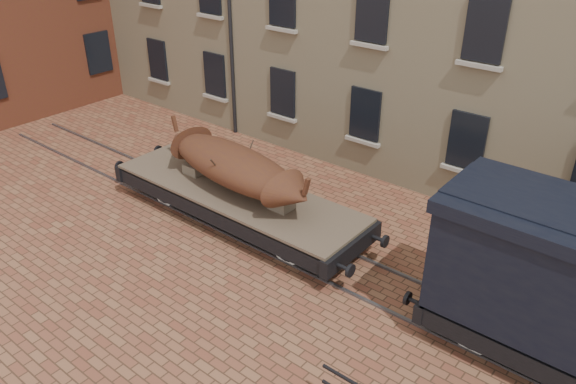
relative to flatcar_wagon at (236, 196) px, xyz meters
The scene contains 4 objects.
ground 3.76m from the flatcar_wagon, ahead, with size 90.00×90.00×0.00m, color brown.
rail_track 3.75m from the flatcar_wagon, ahead, with size 30.00×1.52×0.06m.
flatcar_wagon is the anchor object (origin of this frame).
iron_boat 0.98m from the flatcar_wagon, behind, with size 5.94×2.27×1.45m.
Camera 1 is at (6.47, -10.09, 8.73)m, focal length 35.00 mm.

